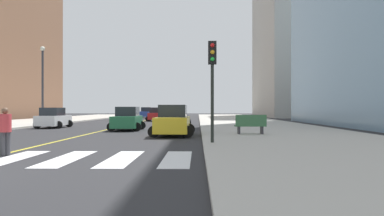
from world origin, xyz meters
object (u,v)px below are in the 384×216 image
at_px(car_blue_third, 146,113).
at_px(car_black_fourth, 178,117).
at_px(pedestrian_crossing, 5,129).
at_px(car_white_fifth, 53,118).
at_px(car_yellow_nearest, 173,121).
at_px(car_green_second, 127,119).
at_px(park_bench, 251,125).
at_px(car_red_sixth, 156,115).
at_px(street_lamp, 43,78).
at_px(traffic_light_near_corner, 212,71).

xyz_separation_m(car_blue_third, car_black_fourth, (6.90, -27.31, 0.00)).
bearing_deg(pedestrian_crossing, car_white_fifth, -127.54).
relative_size(car_blue_third, car_white_fifth, 1.08).
distance_m(car_yellow_nearest, car_green_second, 6.61).
bearing_deg(car_blue_third, park_bench, -76.21).
bearing_deg(car_red_sixth, street_lamp, 50.42).
bearing_deg(car_black_fourth, park_bench, 108.15).
distance_m(car_white_fifth, pedestrian_crossing, 18.82).
bearing_deg(car_white_fifth, car_black_fourth, 25.22).
bearing_deg(car_blue_third, pedestrian_crossing, -89.82).
bearing_deg(car_yellow_nearest, car_black_fourth, -87.17).
bearing_deg(car_green_second, car_yellow_nearest, 124.01).
height_order(car_black_fourth, park_bench, car_black_fourth).
bearing_deg(street_lamp, car_yellow_nearest, -43.72).
height_order(traffic_light_near_corner, pedestrian_crossing, traffic_light_near_corner).
xyz_separation_m(car_black_fourth, car_red_sixth, (-3.48, 11.74, -0.04)).
height_order(park_bench, street_lamp, street_lamp).
relative_size(car_black_fourth, traffic_light_near_corner, 0.93).
bearing_deg(car_blue_third, street_lamp, -104.22).
distance_m(car_black_fourth, park_bench, 14.72).
distance_m(car_green_second, street_lamp, 12.47).
bearing_deg(pedestrian_crossing, street_lamp, -124.25).
relative_size(car_green_second, street_lamp, 0.54).
bearing_deg(car_black_fourth, car_blue_third, -77.46).
bearing_deg(street_lamp, car_green_second, -37.40).
bearing_deg(car_white_fifth, car_yellow_nearest, -38.41).
bearing_deg(car_red_sixth, park_bench, 105.61).
height_order(car_yellow_nearest, car_black_fourth, car_yellow_nearest).
xyz_separation_m(car_green_second, park_bench, (8.33, -5.93, -0.13)).
relative_size(car_white_fifth, pedestrian_crossing, 2.29).
distance_m(car_black_fourth, street_lamp, 13.33).
distance_m(car_red_sixth, park_bench, 26.96).
distance_m(car_blue_third, pedestrian_crossing, 49.95).
relative_size(traffic_light_near_corner, pedestrian_crossing, 2.65).
xyz_separation_m(car_yellow_nearest, car_green_second, (-3.78, 5.42, -0.04)).
bearing_deg(traffic_light_near_corner, car_blue_third, -78.49).
bearing_deg(street_lamp, car_red_sixth, 53.11).
height_order(car_green_second, park_bench, car_green_second).
relative_size(car_yellow_nearest, street_lamp, 0.56).
height_order(traffic_light_near_corner, street_lamp, street_lamp).
bearing_deg(pedestrian_crossing, car_blue_third, -141.99).
bearing_deg(park_bench, car_white_fifth, 55.54).
height_order(car_yellow_nearest, park_bench, car_yellow_nearest).
distance_m(traffic_light_near_corner, street_lamp, 24.01).
distance_m(car_black_fourth, car_red_sixth, 12.24).
relative_size(car_black_fourth, car_red_sixth, 1.04).
xyz_separation_m(car_green_second, traffic_light_near_corner, (5.90, -11.18, 2.46)).
bearing_deg(car_black_fourth, car_yellow_nearest, 90.23).
bearing_deg(park_bench, car_black_fourth, 16.68).
distance_m(car_blue_third, traffic_light_near_corner, 47.42).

